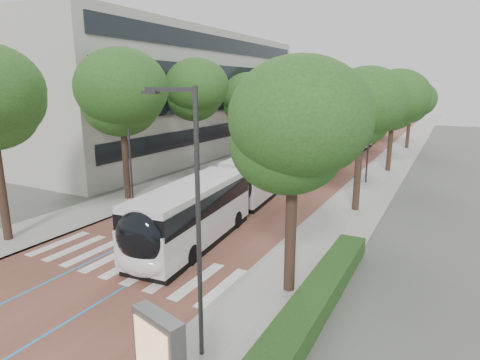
% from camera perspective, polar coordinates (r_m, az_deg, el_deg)
% --- Properties ---
extents(ground, '(160.00, 160.00, 0.00)m').
position_cam_1_polar(ground, '(19.33, -17.76, -12.19)').
color(ground, '#51544C').
rests_on(ground, ground).
extents(road, '(11.00, 140.00, 0.02)m').
position_cam_1_polar(road, '(54.09, 14.01, 4.37)').
color(road, brown).
rests_on(road, ground).
extents(sidewalk_left, '(4.00, 140.00, 0.12)m').
position_cam_1_polar(sidewalk_left, '(56.34, 6.59, 5.08)').
color(sidewalk_left, gray).
rests_on(sidewalk_left, ground).
extents(sidewalk_right, '(4.00, 140.00, 0.12)m').
position_cam_1_polar(sidewalk_right, '(52.80, 21.93, 3.63)').
color(sidewalk_right, gray).
rests_on(sidewalk_right, ground).
extents(kerb_left, '(0.20, 140.00, 0.14)m').
position_cam_1_polar(kerb_left, '(55.68, 8.41, 4.92)').
color(kerb_left, gray).
rests_on(kerb_left, ground).
extents(kerb_right, '(0.20, 140.00, 0.14)m').
position_cam_1_polar(kerb_right, '(53.03, 19.89, 3.84)').
color(kerb_right, gray).
rests_on(kerb_right, ground).
extents(zebra_crossing, '(10.55, 3.60, 0.01)m').
position_cam_1_polar(zebra_crossing, '(19.83, -15.26, -11.27)').
color(zebra_crossing, silver).
rests_on(zebra_crossing, ground).
extents(lane_line_left, '(0.12, 126.00, 0.01)m').
position_cam_1_polar(lane_line_left, '(54.49, 12.38, 4.53)').
color(lane_line_left, '#2983D1').
rests_on(lane_line_left, road).
extents(lane_line_right, '(0.12, 126.00, 0.01)m').
position_cam_1_polar(lane_line_right, '(53.73, 15.67, 4.22)').
color(lane_line_right, '#2983D1').
rests_on(lane_line_right, road).
extents(office_building, '(18.11, 40.00, 14.00)m').
position_cam_1_polar(office_building, '(51.38, -11.21, 11.89)').
color(office_building, '#B6B5A9').
rests_on(office_building, ground).
extents(hedge, '(1.20, 14.00, 0.80)m').
position_cam_1_polar(hedge, '(14.63, 9.38, -18.20)').
color(hedge, '#183B14').
rests_on(hedge, sidewalk_right).
extents(streetlight_near, '(1.82, 0.20, 8.00)m').
position_cam_1_polar(streetlight_near, '(11.38, -6.75, -3.68)').
color(streetlight_near, '#2F2F32').
rests_on(streetlight_near, sidewalk_right).
extents(streetlight_far, '(1.82, 0.20, 8.00)m').
position_cam_1_polar(streetlight_far, '(34.63, 17.67, 7.28)').
color(streetlight_far, '#2F2F32').
rests_on(streetlight_far, sidewalk_right).
extents(lamp_post_left, '(0.14, 0.14, 8.00)m').
position_cam_1_polar(lamp_post_left, '(27.79, -15.45, 4.60)').
color(lamp_post_left, '#2F2F32').
rests_on(lamp_post_left, sidewalk_left).
extents(trees_left, '(6.40, 60.87, 10.16)m').
position_cam_1_polar(trees_left, '(44.09, 0.55, 12.11)').
color(trees_left, black).
rests_on(trees_left, ground).
extents(trees_right, '(5.83, 47.36, 8.98)m').
position_cam_1_polar(trees_right, '(36.14, 20.09, 9.64)').
color(trees_right, black).
rests_on(trees_right, ground).
extents(lead_bus, '(4.30, 18.55, 3.20)m').
position_cam_1_polar(lead_bus, '(24.16, -2.30, -2.25)').
color(lead_bus, black).
rests_on(lead_bus, ground).
extents(bus_queued_0, '(2.72, 12.44, 3.20)m').
position_cam_1_polar(bus_queued_0, '(38.57, 11.30, 3.42)').
color(bus_queued_0, silver).
rests_on(bus_queued_0, ground).
extents(bus_queued_1, '(2.77, 12.45, 3.20)m').
position_cam_1_polar(bus_queued_1, '(51.11, 15.66, 5.59)').
color(bus_queued_1, silver).
rests_on(bus_queued_1, ground).
extents(bus_queued_2, '(2.84, 12.46, 3.20)m').
position_cam_1_polar(bus_queued_2, '(63.97, 18.13, 6.91)').
color(bus_queued_2, silver).
rests_on(bus_queued_2, ground).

